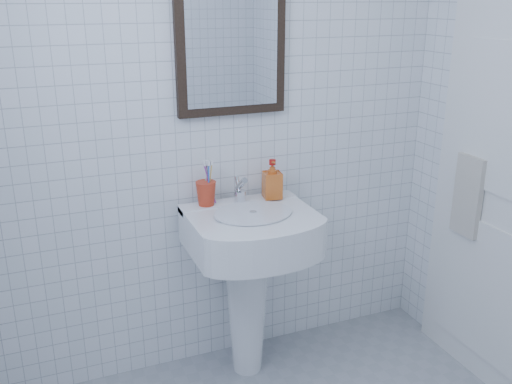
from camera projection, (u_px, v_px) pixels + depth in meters
name	position (u px, v px, depth m)	size (l,w,h in m)	color
wall_back	(219.00, 112.00, 2.57)	(2.20, 0.02, 2.50)	white
washbasin	(249.00, 265.00, 2.62)	(0.56, 0.41, 0.86)	white
faucet	(240.00, 191.00, 2.60)	(0.05, 0.12, 0.13)	silver
toothbrush_cup	(206.00, 193.00, 2.57)	(0.09, 0.09, 0.11)	red
soap_dispenser	(272.00, 179.00, 2.65)	(0.08, 0.08, 0.18)	#B83412
wall_mirror	(231.00, 44.00, 2.47)	(0.50, 0.04, 0.62)	black
bathroom_door	(505.00, 178.00, 2.46)	(0.04, 0.80, 2.00)	silver
towel_ring	(476.00, 158.00, 2.58)	(0.18, 0.18, 0.01)	silver
hand_towel	(468.00, 196.00, 2.63)	(0.03, 0.16, 0.38)	beige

